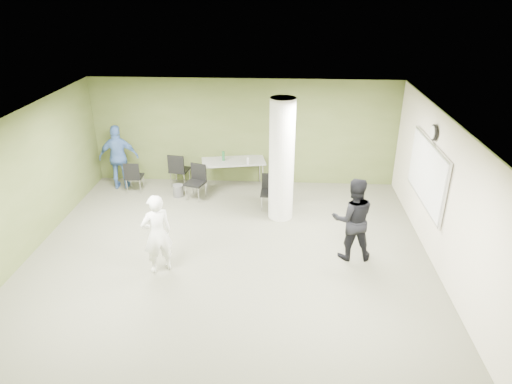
# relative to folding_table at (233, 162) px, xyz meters

# --- Properties ---
(floor) EXTENTS (8.00, 8.00, 0.00)m
(floor) POSITION_rel_folding_table_xyz_m (0.25, -3.55, -0.72)
(floor) COLOR #5A5A47
(floor) RESTS_ON ground
(ceiling) EXTENTS (8.00, 8.00, 0.00)m
(ceiling) POSITION_rel_folding_table_xyz_m (0.25, -3.55, 2.08)
(ceiling) COLOR white
(ceiling) RESTS_ON wall_back
(wall_back) EXTENTS (8.00, 2.80, 0.02)m
(wall_back) POSITION_rel_folding_table_xyz_m (0.25, 0.45, 0.68)
(wall_back) COLOR #4B5829
(wall_back) RESTS_ON floor
(wall_left) EXTENTS (0.02, 8.00, 2.80)m
(wall_left) POSITION_rel_folding_table_xyz_m (-3.75, -3.55, 0.68)
(wall_left) COLOR #4B5829
(wall_left) RESTS_ON floor
(wall_right_cream) EXTENTS (0.02, 8.00, 2.80)m
(wall_right_cream) POSITION_rel_folding_table_xyz_m (4.25, -3.55, 0.68)
(wall_right_cream) COLOR beige
(wall_right_cream) RESTS_ON floor
(column) EXTENTS (0.56, 0.56, 2.80)m
(column) POSITION_rel_folding_table_xyz_m (1.25, -1.55, 0.68)
(column) COLOR silver
(column) RESTS_ON floor
(whiteboard) EXTENTS (0.05, 2.30, 1.30)m
(whiteboard) POSITION_rel_folding_table_xyz_m (4.17, -2.35, 0.78)
(whiteboard) COLOR silver
(whiteboard) RESTS_ON wall_right_cream
(wall_clock) EXTENTS (0.06, 0.32, 0.32)m
(wall_clock) POSITION_rel_folding_table_xyz_m (4.17, -2.35, 1.63)
(wall_clock) COLOR black
(wall_clock) RESTS_ON wall_right_cream
(folding_table) EXTENTS (1.73, 1.01, 1.02)m
(folding_table) POSITION_rel_folding_table_xyz_m (0.00, 0.00, 0.00)
(folding_table) COLOR gray
(folding_table) RESTS_ON floor
(wastebasket) EXTENTS (0.27, 0.27, 0.31)m
(wastebasket) POSITION_rel_folding_table_xyz_m (-1.36, -0.60, -0.57)
(wastebasket) COLOR #4C4C4C
(wastebasket) RESTS_ON floor
(chair_back_left) EXTENTS (0.42, 0.42, 0.83)m
(chair_back_left) POSITION_rel_folding_table_xyz_m (-2.54, -0.42, -0.24)
(chair_back_left) COLOR black
(chair_back_left) RESTS_ON floor
(chair_back_right) EXTENTS (0.53, 0.53, 0.93)m
(chair_back_right) POSITION_rel_folding_table_xyz_m (-1.46, -0.02, -0.18)
(chair_back_right) COLOR black
(chair_back_right) RESTS_ON floor
(chair_table_left) EXTENTS (0.55, 0.55, 0.88)m
(chair_table_left) POSITION_rel_folding_table_xyz_m (-0.86, -0.65, -0.21)
(chair_table_left) COLOR black
(chair_table_left) RESTS_ON floor
(chair_table_right) EXTENTS (0.43, 0.43, 0.84)m
(chair_table_right) POSITION_rel_folding_table_xyz_m (0.98, -1.09, -0.24)
(chair_table_right) COLOR black
(chair_table_right) RESTS_ON floor
(woman_white) EXTENTS (0.68, 0.63, 1.57)m
(woman_white) POSITION_rel_folding_table_xyz_m (-1.01, -3.85, 0.06)
(woman_white) COLOR white
(woman_white) RESTS_ON floor
(man_black) EXTENTS (0.86, 0.69, 1.69)m
(man_black) POSITION_rel_folding_table_xyz_m (2.64, -3.17, 0.12)
(man_black) COLOR black
(man_black) RESTS_ON floor
(man_blue) EXTENTS (1.05, 0.56, 1.71)m
(man_blue) POSITION_rel_folding_table_xyz_m (-2.97, -0.15, 0.13)
(man_blue) COLOR #4368A8
(man_blue) RESTS_ON floor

